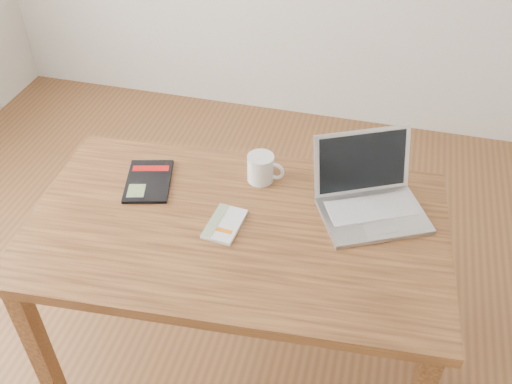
% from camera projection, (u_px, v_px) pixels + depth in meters
% --- Properties ---
extents(room, '(4.04, 4.04, 2.70)m').
position_uv_depth(room, '(172.00, 70.00, 1.37)').
color(room, brown).
rests_on(room, ground).
extents(desk, '(1.41, 0.87, 0.75)m').
position_uv_depth(desk, '(237.00, 244.00, 1.90)').
color(desk, brown).
rests_on(desk, ground).
extents(white_guidebook, '(0.12, 0.17, 0.01)m').
position_uv_depth(white_guidebook, '(225.00, 224.00, 1.83)').
color(white_guidebook, silver).
rests_on(white_guidebook, desk).
extents(black_guidebook, '(0.21, 0.26, 0.01)m').
position_uv_depth(black_guidebook, '(148.00, 181.00, 2.00)').
color(black_guidebook, black).
rests_on(black_guidebook, desk).
extents(laptop, '(0.43, 0.41, 0.23)m').
position_uv_depth(laptop, '(369.00, 196.00, 1.87)').
color(laptop, silver).
rests_on(laptop, desk).
extents(coffee_mug, '(0.13, 0.09, 0.10)m').
position_uv_depth(coffee_mug, '(262.00, 168.00, 1.98)').
color(coffee_mug, white).
rests_on(coffee_mug, desk).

